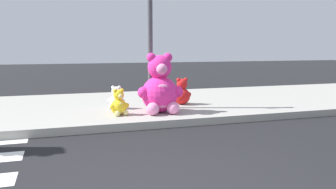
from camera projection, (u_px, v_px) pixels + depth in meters
The scene contains 6 objects.
sidewalk at pixel (101, 108), 8.25m from camera, with size 28.00×4.40×0.15m, color #9E9B93.
sign_pole at pixel (150, 31), 7.56m from camera, with size 0.56×0.11×3.20m.
plush_pink_large at pixel (160, 89), 7.18m from camera, with size 0.95×0.85×1.24m.
plush_red at pixel (182, 94), 8.26m from camera, with size 0.49×0.43×0.64m.
plush_white at pixel (116, 100), 7.65m from camera, with size 0.37×0.37×0.51m.
plush_yellow at pixel (119, 105), 6.94m from camera, with size 0.40×0.37×0.53m.
Camera 1 is at (-0.97, -3.03, 1.50)m, focal length 37.11 mm.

